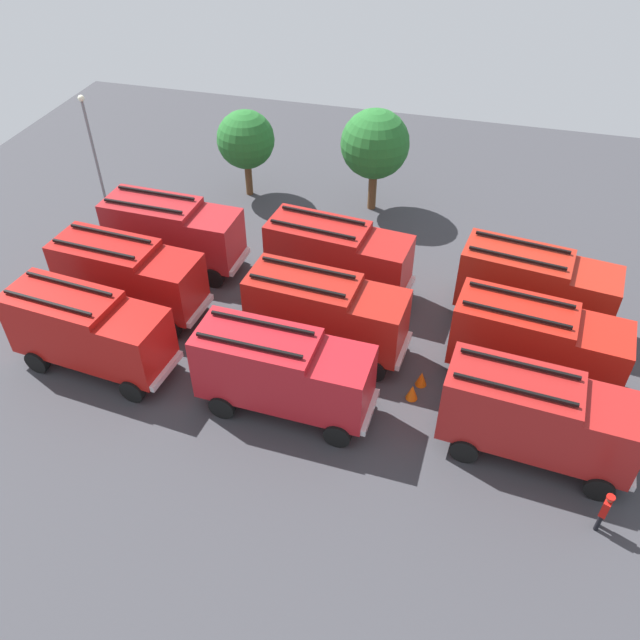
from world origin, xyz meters
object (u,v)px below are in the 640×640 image
at_px(traffic_cone_1, 245,296).
at_px(traffic_cone_2, 412,392).
at_px(fire_truck_2, 537,415).
at_px(tree_1, 375,144).
at_px(fire_truck_8, 536,285).
at_px(traffic_cone_0, 421,379).
at_px(fire_truck_3, 128,275).
at_px(fire_truck_5, 537,341).
at_px(fire_truck_4, 325,312).
at_px(lamppost, 93,146).
at_px(fire_truck_6, 173,231).
at_px(fire_truck_1, 283,371).
at_px(fire_truck_0, 88,329).
at_px(fire_truck_7, 338,255).
at_px(tree_0, 246,140).
at_px(firefighter_0, 464,271).
at_px(firefighter_1, 605,510).

relative_size(traffic_cone_1, traffic_cone_2, 0.90).
distance_m(fire_truck_2, tree_1, 19.43).
height_order(fire_truck_8, traffic_cone_0, fire_truck_8).
distance_m(fire_truck_3, fire_truck_5, 18.75).
bearing_deg(fire_truck_8, fire_truck_4, -145.45).
relative_size(fire_truck_8, lamppost, 1.06).
bearing_deg(lamppost, fire_truck_6, -32.61).
relative_size(fire_truck_1, fire_truck_2, 0.99).
bearing_deg(fire_truck_3, fire_truck_0, -82.18).
xyz_separation_m(fire_truck_3, fire_truck_4, (9.72, -0.23, 0.00)).
xyz_separation_m(fire_truck_3, fire_truck_8, (18.66, 4.20, 0.00)).
bearing_deg(fire_truck_8, fire_truck_7, -171.51).
distance_m(tree_0, lamppost, 8.74).
distance_m(fire_truck_7, tree_1, 8.83).
bearing_deg(fire_truck_1, lamppost, 142.98).
bearing_deg(fire_truck_1, fire_truck_0, -178.96).
bearing_deg(firefighter_0, fire_truck_6, -151.26).
distance_m(fire_truck_3, fire_truck_7, 10.08).
bearing_deg(fire_truck_6, fire_truck_2, -21.87).
relative_size(fire_truck_4, firefighter_0, 4.44).
bearing_deg(firefighter_0, fire_truck_3, -137.19).
distance_m(tree_1, traffic_cone_0, 15.54).
bearing_deg(fire_truck_8, lamppost, 178.71).
xyz_separation_m(fire_truck_4, lamppost, (-15.97, 8.59, 1.95)).
height_order(fire_truck_5, traffic_cone_1, fire_truck_5).
bearing_deg(fire_truck_8, fire_truck_5, -80.54).
xyz_separation_m(fire_truck_3, fire_truck_6, (0.38, 4.12, 0.00)).
xyz_separation_m(fire_truck_1, firefighter_0, (6.32, 10.46, -1.23)).
distance_m(fire_truck_6, tree_0, 8.54).
bearing_deg(fire_truck_8, fire_truck_0, -147.78).
bearing_deg(firefighter_1, tree_1, 143.90).
xyz_separation_m(fire_truck_0, fire_truck_5, (18.51, 4.18, 0.00)).
xyz_separation_m(fire_truck_3, tree_0, (1.45, 12.46, 1.46)).
bearing_deg(tree_1, traffic_cone_2, -72.24).
distance_m(fire_truck_4, tree_0, 15.22).
bearing_deg(fire_truck_3, tree_0, 87.78).
height_order(fire_truck_2, traffic_cone_2, fire_truck_2).
relative_size(fire_truck_5, traffic_cone_0, 10.39).
height_order(fire_truck_8, traffic_cone_2, fire_truck_8).
distance_m(fire_truck_3, fire_truck_4, 9.72).
relative_size(fire_truck_1, tree_0, 1.36).
relative_size(traffic_cone_0, traffic_cone_1, 1.08).
bearing_deg(traffic_cone_0, firefighter_1, -37.36).
bearing_deg(traffic_cone_0, fire_truck_2, -30.04).
height_order(fire_truck_5, fire_truck_6, same).
bearing_deg(tree_1, fire_truck_8, -42.21).
relative_size(fire_truck_1, fire_truck_8, 0.98).
relative_size(fire_truck_3, traffic_cone_0, 10.29).
xyz_separation_m(tree_1, lamppost, (-15.48, -4.39, -0.03)).
distance_m(fire_truck_1, fire_truck_6, 12.02).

